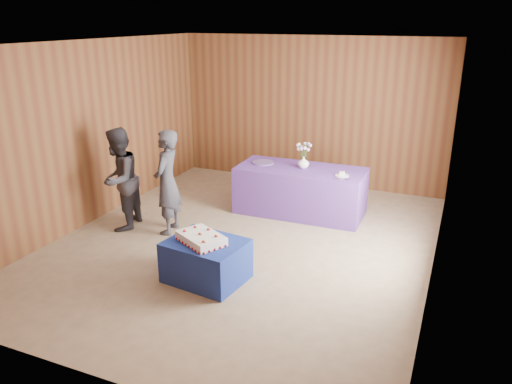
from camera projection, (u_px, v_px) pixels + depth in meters
The scene contains 13 objects.
ground at pixel (243, 243), 6.99m from camera, with size 6.00×6.00×0.00m, color gray.
room_shell at pixel (242, 116), 6.39m from camera, with size 5.04×6.04×2.72m.
cake_table at pixel (206, 261), 5.96m from camera, with size 0.90×0.70×0.50m, color navy.
serving_table at pixel (300, 191), 7.97m from camera, with size 2.00×0.90×0.75m, color #543798.
sheet_cake at pixel (201, 238), 5.84m from camera, with size 0.70×0.62×0.14m.
vase at pixel (304, 162), 7.83m from camera, with size 0.18×0.18×0.18m, color white.
flower_spray at pixel (304, 147), 7.75m from camera, with size 0.25×0.25×0.19m.
platter at pixel (263, 163), 8.11m from camera, with size 0.35×0.35×0.02m, color #614A95.
plate at pixel (342, 175), 7.47m from camera, with size 0.21×0.21×0.01m, color silver.
cake_slice at pixel (342, 173), 7.46m from camera, with size 0.07×0.06×0.08m.
knife at pixel (340, 179), 7.31m from camera, with size 0.26×0.02×0.00m, color #B9B8BD.
guest_left at pixel (167, 182), 7.13m from camera, with size 0.56×0.37×1.53m, color #373742.
guest_right at pixel (119, 179), 7.28m from camera, with size 0.74×0.58×1.52m, color #383843.
Camera 1 is at (2.64, -5.77, 3.01)m, focal length 35.00 mm.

